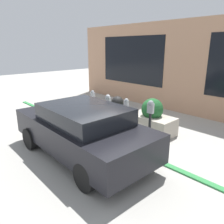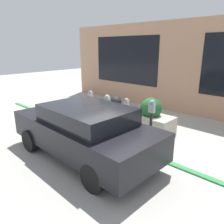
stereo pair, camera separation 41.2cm
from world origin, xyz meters
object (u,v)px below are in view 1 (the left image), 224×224
at_px(planter_box, 152,120).
at_px(trash_bin, 117,112).
at_px(parking_meter_nearest, 150,117).
at_px(parked_car_front, 82,129).
at_px(parking_meter_middle, 108,107).
at_px(parking_meter_fourth, 93,104).
at_px(parking_meter_second, 126,114).

distance_m(planter_box, trash_bin, 1.28).
xyz_separation_m(parking_meter_nearest, parked_car_front, (1.01, 1.70, -0.22)).
height_order(parking_meter_middle, planter_box, parking_meter_middle).
bearing_deg(trash_bin, parking_meter_fourth, 31.44).
bearing_deg(trash_bin, parking_meter_nearest, 165.43).
distance_m(parking_meter_second, parking_meter_fourth, 1.76).
bearing_deg(planter_box, parking_meter_middle, 46.71).
xyz_separation_m(parked_car_front, trash_bin, (0.83, -2.18, -0.16)).
bearing_deg(parking_meter_second, trash_bin, -29.61).
xyz_separation_m(parking_meter_second, parking_meter_fourth, (1.76, -0.05, -0.04)).
height_order(planter_box, trash_bin, planter_box).
distance_m(parking_meter_fourth, planter_box, 2.24).
relative_size(parking_meter_nearest, parking_meter_fourth, 1.06).
distance_m(parking_meter_second, trash_bin, 1.13).
bearing_deg(planter_box, parking_meter_fourth, 28.37).
xyz_separation_m(planter_box, parked_car_front, (0.31, 2.74, 0.28)).
xyz_separation_m(parking_meter_fourth, planter_box, (-1.95, -1.05, -0.37)).
height_order(parking_meter_nearest, parking_meter_fourth, parking_meter_nearest).
bearing_deg(parking_meter_fourth, trash_bin, -148.56).
xyz_separation_m(parking_meter_nearest, parking_meter_fourth, (2.64, 0.01, -0.13)).
xyz_separation_m(parking_meter_nearest, planter_box, (0.70, -1.04, -0.50)).
distance_m(parking_meter_second, parking_meter_middle, 0.85).
relative_size(parking_meter_nearest, parking_meter_second, 1.06).
height_order(parking_meter_second, parking_meter_middle, parking_meter_second).
bearing_deg(planter_box, parked_car_front, 83.56).
xyz_separation_m(parking_meter_middle, planter_box, (-1.04, -1.10, -0.47)).
relative_size(parking_meter_second, parking_meter_middle, 1.01).
relative_size(parking_meter_nearest, parking_meter_middle, 1.07).
bearing_deg(parking_meter_nearest, parking_meter_fourth, 0.27).
bearing_deg(planter_box, parking_meter_nearest, 123.84).
relative_size(parking_meter_second, parking_meter_fourth, 1.00).
bearing_deg(parking_meter_nearest, parked_car_front, 59.42).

